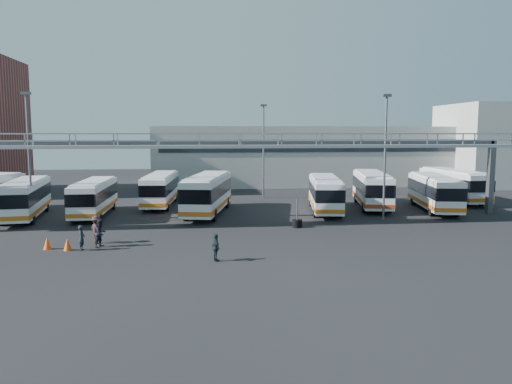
{
  "coord_description": "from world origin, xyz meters",
  "views": [
    {
      "loc": [
        -3.1,
        -32.07,
        7.05
      ],
      "look_at": [
        1.32,
        6.0,
        2.56
      ],
      "focal_mm": 35.0,
      "sensor_mm": 36.0,
      "label": 1
    }
  ],
  "objects": [
    {
      "name": "light_pole_back",
      "position": [
        4.0,
        22.0,
        5.73
      ],
      "size": [
        0.7,
        0.35,
        10.21
      ],
      "color": "#4C4F54",
      "rests_on": "ground"
    },
    {
      "name": "pedestrian_a",
      "position": [
        -10.19,
        -1.39,
        0.77
      ],
      "size": [
        0.38,
        0.57,
        1.55
      ],
      "primitive_type": "imported",
      "rotation": [
        0.0,
        0.0,
        1.55
      ],
      "color": "black",
      "rests_on": "ground"
    },
    {
      "name": "bus_6",
      "position": [
        8.3,
        11.77,
        1.75
      ],
      "size": [
        4.14,
        10.67,
        3.16
      ],
      "rotation": [
        0.0,
        0.0,
        -0.17
      ],
      "color": "white",
      "rests_on": "ground"
    },
    {
      "name": "light_pole_mid",
      "position": [
        12.0,
        7.0,
        5.73
      ],
      "size": [
        0.7,
        0.35,
        10.21
      ],
      "color": "#4C4F54",
      "rests_on": "ground"
    },
    {
      "name": "bus_2",
      "position": [
        -12.08,
        11.94,
        1.68
      ],
      "size": [
        2.4,
        10.04,
        3.04
      ],
      "rotation": [
        0.0,
        0.0,
        -0.01
      ],
      "color": "white",
      "rests_on": "ground"
    },
    {
      "name": "bus_7",
      "position": [
        13.45,
        13.93,
        1.86
      ],
      "size": [
        4.79,
        11.33,
        3.35
      ],
      "rotation": [
        0.0,
        0.0,
        -0.21
      ],
      "color": "white",
      "rests_on": "ground"
    },
    {
      "name": "ground",
      "position": [
        0.0,
        0.0,
        0.0
      ],
      "size": [
        140.0,
        140.0,
        0.0
      ],
      "primitive_type": "plane",
      "color": "black",
      "rests_on": "ground"
    },
    {
      "name": "building_right",
      "position": [
        38.0,
        32.0,
        5.5
      ],
      "size": [
        14.0,
        12.0,
        11.0
      ],
      "primitive_type": "cube",
      "color": "#B2B2AD",
      "rests_on": "ground"
    },
    {
      "name": "bus_3",
      "position": [
        -6.79,
        17.13,
        1.75
      ],
      "size": [
        3.15,
        10.56,
        3.16
      ],
      "rotation": [
        0.0,
        0.0,
        -0.07
      ],
      "color": "white",
      "rests_on": "ground"
    },
    {
      "name": "gantry",
      "position": [
        0.0,
        5.87,
        5.51
      ],
      "size": [
        51.4,
        5.15,
        7.1
      ],
      "color": "#95989D",
      "rests_on": "ground"
    },
    {
      "name": "warehouse",
      "position": [
        12.0,
        38.0,
        4.0
      ],
      "size": [
        42.0,
        14.0,
        8.0
      ],
      "primitive_type": "cube",
      "color": "#9E9E99",
      "rests_on": "ground"
    },
    {
      "name": "pedestrian_b",
      "position": [
        -9.22,
        -0.54,
        0.87
      ],
      "size": [
        1.0,
        1.07,
        1.75
      ],
      "primitive_type": "imported",
      "rotation": [
        0.0,
        0.0,
        1.03
      ],
      "color": "black",
      "rests_on": "ground"
    },
    {
      "name": "pedestrian_c",
      "position": [
        -9.68,
        0.54,
        0.9
      ],
      "size": [
        1.25,
        1.33,
        1.81
      ],
      "primitive_type": "imported",
      "rotation": [
        0.0,
        0.0,
        2.23
      ],
      "color": "#322123",
      "rests_on": "ground"
    },
    {
      "name": "cone_right",
      "position": [
        -11.06,
        -1.28,
        0.38
      ],
      "size": [
        0.5,
        0.5,
        0.76
      ],
      "primitive_type": "cone",
      "rotation": [
        0.0,
        0.0,
        -0.06
      ],
      "color": "#F34E0D",
      "rests_on": "ground"
    },
    {
      "name": "bus_4",
      "position": [
        -2.31,
        11.66,
        1.91
      ],
      "size": [
        4.84,
        11.68,
        3.46
      ],
      "rotation": [
        0.0,
        0.0,
        -0.2
      ],
      "color": "white",
      "rests_on": "ground"
    },
    {
      "name": "bus_1",
      "position": [
        -17.51,
        11.25,
        1.77
      ],
      "size": [
        3.76,
        10.78,
        3.2
      ],
      "rotation": [
        0.0,
        0.0,
        0.13
      ],
      "color": "white",
      "rests_on": "ground"
    },
    {
      "name": "tire_stack",
      "position": [
        4.28,
        4.5,
        0.36
      ],
      "size": [
        0.75,
        0.75,
        2.16
      ],
      "color": "black",
      "rests_on": "ground"
    },
    {
      "name": "bus_9",
      "position": [
        23.32,
        16.94,
        1.84
      ],
      "size": [
        2.58,
        10.96,
        3.33
      ],
      "rotation": [
        0.0,
        0.0,
        -0.0
      ],
      "color": "white",
      "rests_on": "ground"
    },
    {
      "name": "pedestrian_d",
      "position": [
        -2.19,
        -4.91,
        0.77
      ],
      "size": [
        0.66,
        0.97,
        1.53
      ],
      "primitive_type": "imported",
      "rotation": [
        0.0,
        0.0,
        1.92
      ],
      "color": "#18262B",
      "rests_on": "ground"
    },
    {
      "name": "light_pole_left",
      "position": [
        -16.0,
        8.0,
        5.73
      ],
      "size": [
        0.7,
        0.35,
        10.21
      ],
      "color": "#4C4F54",
      "rests_on": "ground"
    },
    {
      "name": "cone_left",
      "position": [
        -12.37,
        -0.81,
        0.38
      ],
      "size": [
        0.52,
        0.52,
        0.77
      ],
      "primitive_type": "cone",
      "rotation": [
        0.0,
        0.0,
        0.09
      ],
      "color": "#F34E0D",
      "rests_on": "ground"
    },
    {
      "name": "bus_8",
      "position": [
        18.47,
        11.31,
        1.79
      ],
      "size": [
        4.55,
        10.96,
        3.24
      ],
      "rotation": [
        0.0,
        0.0,
        -0.2
      ],
      "color": "white",
      "rests_on": "ground"
    }
  ]
}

